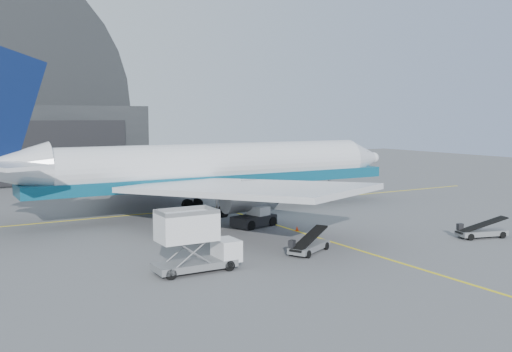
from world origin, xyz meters
TOP-DOWN VIEW (x-y plane):
  - ground at (0.00, 0.00)m, footprint 200.00×200.00m
  - taxi_lines at (0.00, 12.67)m, footprint 80.00×42.12m
  - distant_bldg_a at (38.00, 72.00)m, footprint 14.00×8.00m
  - distant_bldg_b at (55.00, 68.00)m, footprint 8.00×6.00m
  - airliner at (-3.14, 17.15)m, footprint 49.23×47.74m
  - catering_truck at (-13.61, -3.56)m, footprint 5.85×2.30m
  - pushback_tug at (-2.07, 8.19)m, footprint 4.56×3.33m
  - belt_loader_a at (-3.85, -3.04)m, footprint 4.55×3.32m
  - belt_loader_b at (12.06, -6.11)m, footprint 4.68×2.55m
  - traffic_cone at (0.08, 4.23)m, footprint 0.32×0.32m

SIDE VIEW (x-z plane):
  - ground at x=0.00m, z-range 0.00..0.00m
  - distant_bldg_a at x=38.00m, z-range -2.00..2.00m
  - distant_bldg_b at x=55.00m, z-range -1.40..1.40m
  - taxi_lines at x=0.00m, z-range 0.00..0.02m
  - traffic_cone at x=0.08m, z-range -0.01..0.45m
  - belt_loader_b at x=12.06m, z-range -0.34..1.42m
  - belt_loader_a at x=-3.85m, z-range -0.34..1.43m
  - pushback_tug at x=-2.07m, z-range -0.24..1.67m
  - catering_truck at x=-13.61m, z-range 0.02..4.04m
  - airliner at x=-3.14m, z-range -3.80..13.47m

